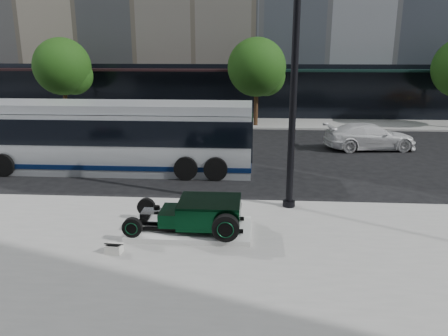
# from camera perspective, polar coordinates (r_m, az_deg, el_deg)

# --- Properties ---
(ground) EXTENTS (120.00, 120.00, 0.00)m
(ground) POSITION_cam_1_polar(r_m,az_deg,el_deg) (16.97, 0.83, -2.23)
(ground) COLOR black
(ground) RESTS_ON ground
(sidewalk_far) EXTENTS (70.00, 4.00, 0.12)m
(sidewalk_far) POSITION_cam_1_polar(r_m,az_deg,el_deg) (30.58, 2.26, 5.88)
(sidewalk_far) COLOR gray
(sidewalk_far) RESTS_ON ground
(street_trees) EXTENTS (29.80, 3.80, 5.70)m
(street_trees) POSITION_cam_1_polar(r_m,az_deg,el_deg) (29.25, 4.58, 12.71)
(street_trees) COLOR black
(street_trees) RESTS_ON sidewalk_far
(display_plinth) EXTENTS (3.40, 1.80, 0.15)m
(display_plinth) POSITION_cam_1_polar(r_m,az_deg,el_deg) (12.51, -4.38, -7.97)
(display_plinth) COLOR silver
(display_plinth) RESTS_ON sidewalk_near
(hot_rod) EXTENTS (3.22, 2.00, 0.81)m
(hot_rod) POSITION_cam_1_polar(r_m,az_deg,el_deg) (12.28, -2.88, -5.87)
(hot_rod) COLOR black
(hot_rod) RESTS_ON display_plinth
(info_plaque) EXTENTS (0.42, 0.33, 0.31)m
(info_plaque) POSITION_cam_1_polar(r_m,az_deg,el_deg) (11.60, -14.17, -10.11)
(info_plaque) COLOR silver
(info_plaque) RESTS_ON sidewalk_near
(lamppost) EXTENTS (0.40, 0.40, 7.33)m
(lamppost) POSITION_cam_1_polar(r_m,az_deg,el_deg) (13.77, 9.01, 8.39)
(lamppost) COLOR black
(lamppost) RESTS_ON sidewalk_near
(transit_bus) EXTENTS (12.12, 2.88, 2.92)m
(transit_bus) POSITION_cam_1_polar(r_m,az_deg,el_deg) (19.36, -14.45, 4.05)
(transit_bus) COLOR silver
(transit_bus) RESTS_ON ground
(white_sedan) EXTENTS (4.86, 2.46, 1.35)m
(white_sedan) POSITION_cam_1_polar(r_m,az_deg,el_deg) (24.02, 18.53, 3.91)
(white_sedan) COLOR silver
(white_sedan) RESTS_ON ground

